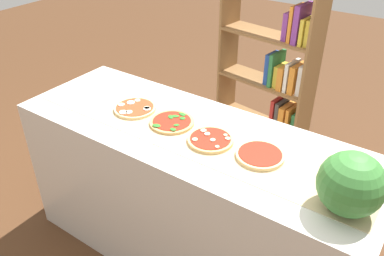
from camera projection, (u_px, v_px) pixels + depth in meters
The scene contains 9 objects.
ground_plane at pixel (192, 251), 2.59m from camera, with size 12.00×12.00×0.00m, color #4C2D19.
counter at pixel (192, 197), 2.35m from camera, with size 2.01×0.70×0.92m, color beige.
parchment_paper at pixel (192, 131), 2.10m from camera, with size 1.91×0.43×0.00m, color tan.
pizza_mozzarella_0 at pixel (135, 108), 2.29m from camera, with size 0.24×0.24×0.02m.
pizza_spinach_1 at pixel (172, 122), 2.16m from camera, with size 0.24×0.24×0.02m.
pizza_mushroom_2 at pixel (210, 140), 2.01m from camera, with size 0.23×0.23×0.03m.
pizza_plain_3 at pixel (260, 155), 1.90m from camera, with size 0.23×0.23×0.02m.
watermelon at pixel (351, 184), 1.54m from camera, with size 0.26×0.26×0.26m, color #387A33.
bookshelf at pixel (275, 91), 3.02m from camera, with size 0.77×0.33×1.47m.
Camera 1 is at (1.01, -1.46, 2.05)m, focal length 37.50 mm.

